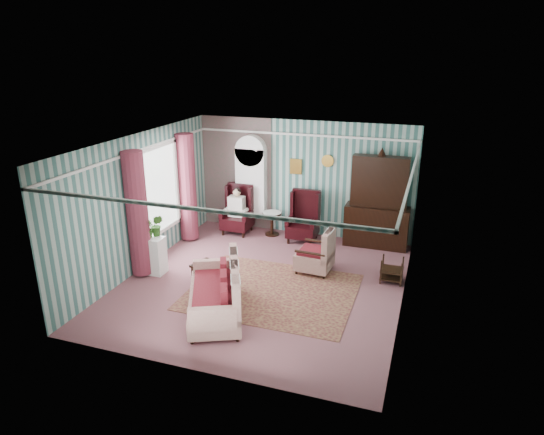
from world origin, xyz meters
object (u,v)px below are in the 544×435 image
(nest_table, at_px, (392,270))
(bookcase, at_px, (251,188))
(round_side_table, at_px, (272,224))
(seated_woman, at_px, (237,211))
(dresser_hutch, at_px, (378,199))
(wingback_right, at_px, (303,217))
(plant_stand, at_px, (152,255))
(wingback_left, at_px, (237,210))
(coffee_table, at_px, (213,276))
(floral_armchair, at_px, (315,251))
(sofa, at_px, (214,289))

(nest_table, bearing_deg, bookcase, 153.08)
(round_side_table, bearing_deg, seated_woman, -170.54)
(nest_table, bearing_deg, round_side_table, 151.80)
(dresser_hutch, relative_size, wingback_right, 1.89)
(dresser_hutch, xyz_separation_m, round_side_table, (-2.60, -0.12, -0.88))
(plant_stand, bearing_deg, wingback_left, 73.78)
(wingback_left, xyz_separation_m, coffee_table, (0.69, -2.91, -0.41))
(coffee_table, bearing_deg, dresser_hutch, 48.55)
(wingback_right, distance_m, floral_armchair, 1.72)
(coffee_table, bearing_deg, bookcase, 97.66)
(wingback_left, xyz_separation_m, seated_woman, (0.00, 0.00, -0.04))
(wingback_left, bearing_deg, bookcase, 57.34)
(wingback_left, bearing_deg, coffee_table, -76.59)
(bookcase, distance_m, wingback_left, 0.68)
(wingback_right, relative_size, round_side_table, 2.08)
(bookcase, height_order, nest_table, bookcase)
(wingback_right, distance_m, nest_table, 2.81)
(wingback_right, distance_m, coffee_table, 3.12)
(dresser_hutch, height_order, wingback_right, dresser_hutch)
(round_side_table, xyz_separation_m, nest_table, (3.17, -1.70, -0.03))
(floral_armchair, bearing_deg, wingback_right, 27.33)
(bookcase, xyz_separation_m, sofa, (0.95, -4.29, -0.60))
(seated_woman, xyz_separation_m, nest_table, (4.07, -1.55, -0.32))
(bookcase, xyz_separation_m, floral_armchair, (2.20, -1.95, -0.66))
(floral_armchair, bearing_deg, wingback_left, 60.72)
(wingback_right, xyz_separation_m, plant_stand, (-2.55, -2.75, -0.22))
(plant_stand, height_order, sofa, sofa)
(plant_stand, bearing_deg, seated_woman, 73.78)
(bookcase, height_order, seated_woman, bookcase)
(floral_armchair, bearing_deg, bookcase, 51.66)
(bookcase, relative_size, nest_table, 4.15)
(dresser_hutch, distance_m, coffee_table, 4.35)
(bookcase, xyz_separation_m, dresser_hutch, (3.25, -0.12, 0.06))
(wingback_right, bearing_deg, bookcase, 165.43)
(wingback_left, distance_m, coffee_table, 3.02)
(bookcase, relative_size, floral_armchair, 2.46)
(wingback_left, xyz_separation_m, plant_stand, (-0.80, -2.75, -0.22))
(round_side_table, relative_size, sofa, 0.30)
(dresser_hutch, height_order, sofa, dresser_hutch)
(wingback_left, height_order, round_side_table, wingback_left)
(dresser_hutch, distance_m, floral_armchair, 2.23)
(bookcase, height_order, wingback_right, bookcase)
(nest_table, relative_size, floral_armchair, 0.59)
(seated_woman, bearing_deg, round_side_table, 9.46)
(wingback_left, bearing_deg, wingback_right, 0.00)
(nest_table, bearing_deg, plant_stand, -166.16)
(seated_woman, height_order, coffee_table, seated_woman)
(sofa, bearing_deg, plant_stand, 35.29)
(plant_stand, distance_m, floral_armchair, 3.46)
(wingback_right, height_order, nest_table, wingback_right)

